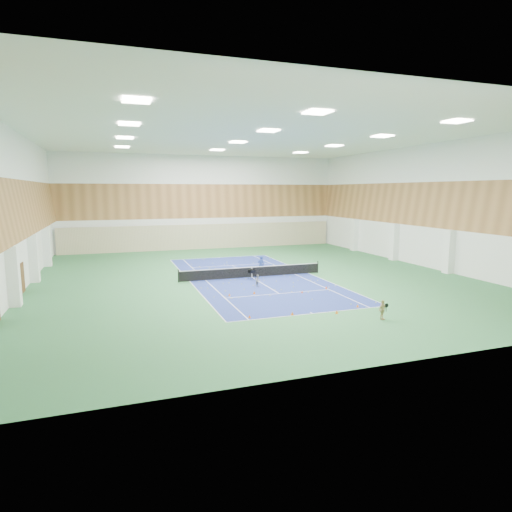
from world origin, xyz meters
The scene contains 21 objects.
ground centered at (0.00, 0.00, 0.00)m, with size 40.00×40.00×0.00m, color #2D6B3D.
room_shell centered at (0.00, 0.00, 6.00)m, with size 36.00×40.00×12.00m, color white, non-canonical shape.
wood_cladding centered at (0.00, 0.00, 8.00)m, with size 36.00×40.00×8.00m, color #A06B3B, non-canonical shape.
ceiling_light_grid centered at (0.00, 0.00, 11.92)m, with size 21.40×25.40×0.06m, color white, non-canonical shape.
court_surface centered at (0.00, 0.00, 0.01)m, with size 10.97×23.77×0.01m, color navy.
tennis_balls_scatter centered at (0.00, 0.00, 0.05)m, with size 10.57×22.77×0.07m, color gold, non-canonical shape.
tennis_net centered at (0.00, 0.00, 0.55)m, with size 12.80×0.10×1.10m, color black, non-canonical shape.
back_curtain centered at (0.00, 19.75, 1.60)m, with size 35.40×0.16×3.20m, color #C6B793.
door_left_b centered at (-17.92, 0.00, 1.10)m, with size 0.08×1.80×2.20m, color #593319.
coach centered at (1.27, 1.23, 0.83)m, with size 0.60×0.40×1.65m, color navy.
child_court centered at (-0.74, -3.76, 0.49)m, with size 0.48×0.37×0.98m, color gray.
child_apron centered at (3.33, -14.29, 0.59)m, with size 0.69×0.29×1.18m, color tan.
ball_cart centered at (-0.33, -0.97, 0.44)m, with size 0.51×0.51×0.88m, color black, non-canonical shape.
cone_svc_a centered at (-3.66, -5.90, 0.10)m, with size 0.18×0.18×0.20m, color orange.
cone_svc_b centered at (-1.77, -5.89, 0.11)m, with size 0.21×0.21×0.23m, color orange.
cone_svc_c centered at (1.69, -6.73, 0.09)m, with size 0.17×0.17×0.19m, color red.
cone_svc_d centered at (4.05, -6.07, 0.11)m, with size 0.19×0.19×0.21m, color #DC450B.
cone_base_a centered at (-3.94, -11.46, 0.09)m, with size 0.17×0.17×0.19m, color orange.
cone_base_b centered at (-1.30, -11.75, 0.11)m, with size 0.20×0.20×0.22m, color orange.
cone_base_c centered at (1.44, -12.31, 0.11)m, with size 0.20×0.20×0.22m, color orange.
cone_base_d centered at (3.45, -11.48, 0.10)m, with size 0.18×0.18×0.20m, color orange.
Camera 1 is at (-11.53, -34.86, 7.48)m, focal length 30.00 mm.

